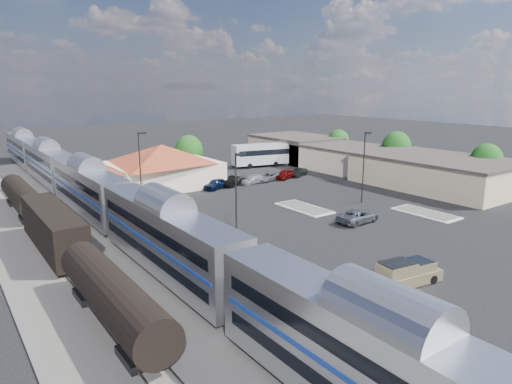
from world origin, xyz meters
TOP-DOWN VIEW (x-y plane):
  - ground at (0.00, 0.00)m, footprint 280.00×280.00m
  - railbed at (-21.00, 8.00)m, footprint 16.00×100.00m
  - platform at (-12.00, 6.00)m, footprint 5.50×92.00m
  - passenger_train at (-18.00, 14.18)m, footprint 3.00×104.00m
  - freight_cars at (-24.00, 3.91)m, footprint 2.80×46.00m
  - station_depot at (-4.56, 24.00)m, footprint 18.35×12.24m
  - buildings_east at (28.00, 14.28)m, footprint 14.40×51.40m
  - traffic_island_south at (4.00, 2.00)m, footprint 3.30×7.50m
  - traffic_island_north at (14.00, -8.00)m, footprint 3.30×7.50m
  - lamp_plat_s at (-10.90, -6.00)m, footprint 1.08×0.25m
  - lamp_plat_n at (-10.90, 16.00)m, footprint 1.08×0.25m
  - lamp_lot at (12.10, 0.00)m, footprint 1.08×0.25m
  - tree_east_a at (34.00, -4.00)m, footprint 4.56×4.56m
  - tree_east_b at (34.00, 12.00)m, footprint 4.94×4.94m
  - tree_east_c at (34.00, 26.00)m, footprint 4.41×4.41m
  - tree_depot at (3.00, 30.00)m, footprint 4.71×4.71m
  - pickup_truck at (-4.00, -18.80)m, footprint 5.56×2.71m
  - suv at (4.94, -5.77)m, footprint 5.41×2.77m
  - coach_bus at (18.41, 28.95)m, footprint 13.24×5.41m
  - person_a at (-12.80, -10.41)m, footprint 0.61×0.74m
  - person_b at (-11.56, 11.30)m, footprint 0.83×1.01m
  - parked_car_a at (0.86, 17.62)m, footprint 4.79×3.34m
  - parked_car_b at (4.06, 17.92)m, footprint 4.70×3.16m
  - parked_car_c at (7.26, 17.62)m, footprint 4.87×3.05m
  - parked_car_d at (10.46, 17.92)m, footprint 5.00×3.40m
  - parked_car_e at (13.66, 17.62)m, footprint 4.76×3.27m
  - parked_car_f at (16.86, 17.92)m, footprint 4.27×2.89m

SIDE VIEW (x-z plane):
  - ground at x=0.00m, z-range 0.00..0.00m
  - railbed at x=-21.00m, z-range 0.00..0.12m
  - platform at x=-12.00m, z-range 0.00..0.18m
  - traffic_island_south at x=4.00m, z-range 0.00..0.21m
  - traffic_island_north at x=14.00m, z-range 0.00..0.21m
  - parked_car_d at x=10.46m, z-range 0.00..1.27m
  - parked_car_c at x=7.26m, z-range 0.00..1.31m
  - parked_car_f at x=16.86m, z-range 0.00..1.33m
  - suv at x=4.94m, z-range 0.00..1.46m
  - parked_car_b at x=4.06m, z-range 0.00..1.47m
  - parked_car_e at x=13.66m, z-range 0.00..1.50m
  - parked_car_a at x=0.86m, z-range 0.00..1.51m
  - pickup_truck at x=-4.00m, z-range -0.05..1.79m
  - person_a at x=-12.80m, z-range 0.18..1.93m
  - person_b at x=-11.56m, z-range 0.18..2.06m
  - freight_cars at x=-24.00m, z-range -0.07..3.93m
  - buildings_east at x=28.00m, z-range -0.13..4.67m
  - coach_bus at x=18.41m, z-range 0.32..4.47m
  - passenger_train at x=-18.00m, z-range 0.09..5.64m
  - station_depot at x=-4.56m, z-range 0.03..6.23m
  - tree_east_c at x=34.00m, z-range 0.66..6.87m
  - tree_east_a at x=34.00m, z-range 0.68..7.10m
  - tree_depot at x=3.00m, z-range 0.71..7.34m
  - tree_east_b at x=34.00m, z-range 0.74..7.70m
  - lamp_plat_s at x=-10.90m, z-range 0.84..9.84m
  - lamp_plat_n at x=-10.90m, z-range 0.84..9.84m
  - lamp_lot at x=12.10m, z-range 0.84..9.84m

